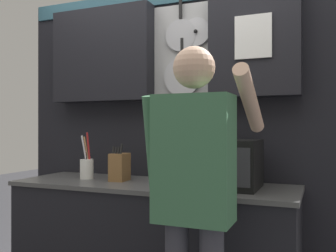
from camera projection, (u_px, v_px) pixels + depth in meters
name	position (u px, v px, depth m)	size (l,w,h in m)	color
base_cabinet_counter	(152.00, 248.00, 2.62)	(2.00, 0.65, 0.91)	black
back_wall_unit	(166.00, 101.00, 2.90)	(2.57, 0.22, 2.39)	black
microwave	(220.00, 163.00, 2.45)	(0.51, 0.40, 0.31)	black
knife_block	(120.00, 167.00, 2.74)	(0.12, 0.16, 0.27)	brown
utensil_crock	(87.00, 167.00, 2.85)	(0.10, 0.10, 0.35)	white
person	(195.00, 185.00, 1.85)	(0.54, 0.62, 1.71)	#383842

